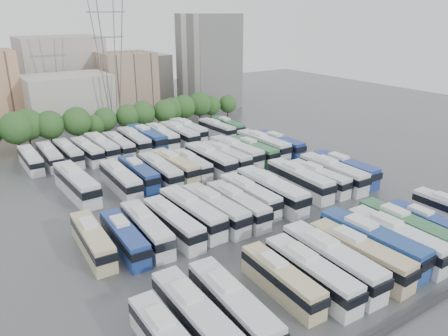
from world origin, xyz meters
TOP-DOWN VIEW (x-y plane):
  - ground at (0.00, 0.00)m, footprint 220.00×220.00m
  - parapet at (0.00, -33.00)m, footprint 56.00×0.50m
  - tree_line at (-3.12, 42.10)m, footprint 65.57×8.10m
  - city_buildings at (-7.46, 71.86)m, footprint 102.00×35.00m
  - apartment_tower at (34.00, 58.00)m, footprint 14.00×14.00m
  - electricity_pylon at (2.00, 50.00)m, footprint 9.00×6.91m
  - bus_r0_s1 at (-18.29, -23.80)m, footprint 2.78×12.43m
  - bus_r0_s2 at (-14.76, -24.45)m, footprint 3.36×12.75m
  - bus_r0_s4 at (-8.12, -23.43)m, footprint 2.86×11.22m
  - bus_r0_s5 at (-5.04, -24.44)m, footprint 3.03×12.30m
  - bus_r0_s6 at (-1.70, -24.10)m, footprint 3.29×13.30m
  - bus_r0_s7 at (1.83, -24.82)m, footprint 3.25×12.81m
  - bus_r0_s8 at (4.95, -24.03)m, footprint 3.53×13.64m
  - bus_r0_s9 at (8.14, -24.95)m, footprint 3.02×12.94m
  - bus_r0_s10 at (11.42, -23.64)m, footprint 3.02×12.46m
  - bus_r0_s11 at (14.90, -24.80)m, footprint 2.70×11.12m
  - bus_r1_s0 at (-21.39, -5.22)m, footprint 3.02×11.57m
  - bus_r1_s1 at (-18.06, -6.66)m, footprint 2.87×11.39m
  - bus_r1_s2 at (-15.00, -6.22)m, footprint 3.16×12.05m
  - bus_r1_s3 at (-11.61, -6.70)m, footprint 2.94×12.05m
  - bus_r1_s4 at (-8.26, -5.63)m, footprint 3.29×12.91m
  - bus_r1_s5 at (-5.11, -6.28)m, footprint 3.27×12.83m
  - bus_r1_s6 at (-1.76, -6.81)m, footprint 2.70×12.24m
  - bus_r1_s7 at (1.64, -5.04)m, footprint 2.72×12.08m
  - bus_r1_s8 at (4.99, -5.95)m, footprint 3.07×13.67m
  - bus_r1_s10 at (11.54, -4.88)m, footprint 3.28×13.18m
  - bus_r1_s11 at (14.96, -5.57)m, footprint 2.86×11.84m
  - bus_r1_s12 at (18.14, -5.69)m, footprint 3.20×13.28m
  - bus_r1_s13 at (21.49, -5.27)m, footprint 2.78×12.73m
  - bus_r2_s1 at (-18.09, 12.72)m, footprint 3.57×13.78m
  - bus_r2_s3 at (-11.72, 11.07)m, footprint 2.97×12.64m
  - bus_r2_s4 at (-8.16, 12.24)m, footprint 2.73×12.05m
  - bus_r2_s5 at (-4.82, 11.14)m, footprint 2.97×12.55m
  - bus_r2_s6 at (-1.68, 11.92)m, footprint 3.33×12.64m
  - bus_r2_s7 at (1.62, 11.68)m, footprint 2.61×10.95m
  - bus_r2_s8 at (4.99, 11.00)m, footprint 2.99×13.25m
  - bus_r2_s9 at (8.25, 11.02)m, footprint 3.19×12.56m
  - bus_r2_s10 at (11.36, 12.18)m, footprint 3.55×13.45m
  - bus_r2_s11 at (14.79, 11.38)m, footprint 3.09×12.37m
  - bus_r2_s12 at (18.30, 12.78)m, footprint 3.31×13.52m
  - bus_r2_s13 at (21.61, 11.71)m, footprint 2.92×12.37m
  - bus_r3_s0 at (-21.42, 29.75)m, footprint 2.49×11.19m
  - bus_r3_s1 at (-18.07, 29.84)m, footprint 2.64×11.47m
  - bus_r3_s2 at (-14.74, 29.82)m, footprint 2.86×11.67m
  - bus_r3_s3 at (-11.47, 28.89)m, footprint 3.16×11.86m
  - bus_r3_s4 at (-8.41, 29.44)m, footprint 3.01×12.60m
  - bus_r3_s5 at (-5.06, 29.14)m, footprint 2.69×11.81m
  - bus_r3_s6 at (-1.52, 30.00)m, footprint 3.11×12.66m
  - bus_r3_s7 at (1.44, 30.31)m, footprint 3.52×13.30m
  - bus_r3_s8 at (4.85, 30.06)m, footprint 3.18×12.43m
  - bus_r3_s9 at (8.32, 28.90)m, footprint 3.00×13.00m
  - bus_r3_s10 at (11.59, 30.85)m, footprint 2.77×12.67m
  - bus_r3_s12 at (18.00, 29.12)m, footprint 3.05×11.44m
  - bus_r3_s13 at (21.41, 29.73)m, footprint 2.84×11.18m

SIDE VIEW (x-z plane):
  - ground at x=0.00m, z-range 0.00..0.00m
  - parapet at x=0.00m, z-range 0.00..0.50m
  - bus_r2_s7 at x=1.62m, z-range -0.03..3.39m
  - bus_r0_s11 at x=14.90m, z-range -0.03..3.44m
  - bus_r3_s13 at x=21.41m, z-range -0.03..3.45m
  - bus_r0_s4 at x=-8.12m, z-range -0.03..3.46m
  - bus_r3_s0 at x=-21.42m, z-range -0.03..3.47m
  - bus_r1_s1 at x=-18.06m, z-range -0.03..3.52m
  - bus_r3_s12 at x=18.00m, z-range -0.03..3.52m
  - bus_r3_s1 at x=-18.07m, z-range -0.03..3.56m
  - bus_r1_s0 at x=-21.39m, z-range -0.03..3.57m
  - bus_r3_s2 at x=-14.74m, z-range -0.03..3.61m
  - bus_r3_s3 at x=-11.47m, z-range -0.03..3.65m
  - bus_r1_s11 at x=14.96m, z-range -0.03..3.66m
  - bus_r3_s5 at x=-5.06m, z-range -0.03..3.66m
  - bus_r1_s2 at x=-15.00m, z-range -0.03..3.71m
  - bus_r1_s3 at x=-11.61m, z-range -0.03..3.73m
  - bus_r2_s4 at x=-8.16m, z-range -0.03..3.74m
  - bus_r1_s7 at x=1.64m, z-range -0.03..3.75m
  - bus_r0_s5 at x=-5.04m, z-range -0.03..3.80m
  - bus_r1_s6 at x=-1.76m, z-range -0.03..3.80m
  - bus_r2_s11 at x=14.79m, z-range -0.03..3.82m
  - bus_r2_s13 at x=21.61m, z-range -0.04..3.83m
  - bus_r3_s8 at x=4.85m, z-range -0.04..3.84m
  - bus_r0_s10 at x=11.42m, z-range -0.04..3.85m
  - bus_r0_s1 at x=-18.29m, z-range -0.04..3.86m
  - bus_r2_s9 at x=8.25m, z-range -0.04..3.87m
  - bus_r2_s5 at x=-4.82m, z-range -0.04..3.89m
  - bus_r2_s6 at x=-1.68m, z-range -0.04..3.89m
  - bus_r3_s4 at x=-8.41m, z-range -0.04..3.90m
  - bus_r3_s6 at x=-1.52m, z-range -0.04..3.91m
  - bus_r2_s3 at x=-11.72m, z-range -0.04..3.91m
  - bus_r0_s2 at x=-14.76m, z-range -0.04..3.93m
  - bus_r3_s10 at x=11.59m, z-range -0.04..3.94m
  - bus_r0_s7 at x=1.83m, z-range -0.04..3.95m
  - bus_r1_s5 at x=-5.11m, z-range -0.04..3.96m
  - bus_r1_s13 at x=21.49m, z-range -0.04..3.96m
  - bus_r1_s4 at x=-8.26m, z-range -0.04..3.98m
  - bus_r0_s9 at x=8.14m, z-range -0.04..4.01m
  - bus_r3_s9 at x=8.32m, z-range -0.04..4.03m
  - bus_r1_s10 at x=11.54m, z-range -0.04..4.07m
  - bus_r3_s7 at x=1.44m, z-range -0.04..4.10m
  - bus_r1_s12 at x=18.14m, z-range -0.04..4.11m
  - bus_r0_s6 at x=-1.70m, z-range -0.04..4.11m
  - bus_r2_s8 at x=4.99m, z-range -0.04..4.11m
  - bus_r2_s10 at x=11.36m, z-range -0.04..4.14m
  - bus_r2_s12 at x=18.30m, z-range -0.04..4.18m
  - bus_r0_s8 at x=4.95m, z-range -0.04..4.21m
  - bus_r1_s8 at x=4.99m, z-range -0.04..4.24m
  - bus_r2_s1 at x=-18.09m, z-range -0.04..4.25m
  - tree_line at x=-3.12m, z-range 0.33..8.66m
  - city_buildings at x=-7.46m, z-range -2.13..17.87m
  - apartment_tower at x=34.00m, z-range 0.00..26.00m
  - electricity_pylon at x=2.00m, z-range 1.75..35.57m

